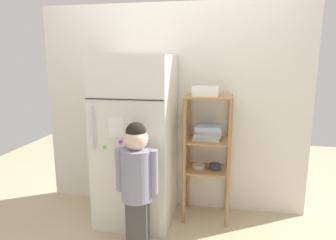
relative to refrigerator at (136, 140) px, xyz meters
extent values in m
plane|color=tan|center=(0.27, -0.02, -0.79)|extent=(6.00, 6.00, 0.00)
cube|color=silver|center=(0.27, 0.35, 0.25)|extent=(2.72, 0.03, 2.08)
cube|color=silver|center=(0.00, 0.00, 0.00)|extent=(0.69, 0.64, 1.58)
cube|color=black|center=(0.00, -0.32, 0.43)|extent=(0.67, 0.01, 0.01)
cylinder|color=silver|center=(-0.27, -0.34, 0.19)|extent=(0.02, 0.02, 0.38)
cube|color=white|center=(-0.07, -0.32, 0.19)|extent=(0.13, 0.01, 0.17)
cube|color=#5DEE38|center=(-0.19, -0.33, 0.01)|extent=(0.03, 0.02, 0.03)
cube|color=#C338E6|center=(-0.04, -0.33, 0.07)|extent=(0.03, 0.01, 0.03)
cube|color=red|center=(0.20, -0.33, -0.33)|extent=(0.04, 0.02, 0.03)
cube|color=yellow|center=(0.11, -0.33, -0.24)|extent=(0.03, 0.02, 0.03)
cube|color=orange|center=(-0.06, -0.33, -0.04)|extent=(0.03, 0.02, 0.03)
cube|color=#444240|center=(0.15, -0.49, -0.57)|extent=(0.18, 0.11, 0.44)
cylinder|color=gray|center=(0.15, -0.49, -0.14)|extent=(0.25, 0.25, 0.42)
sphere|color=gray|center=(0.15, -0.41, 0.06)|extent=(0.11, 0.11, 0.11)
sphere|color=beige|center=(0.15, -0.49, 0.15)|extent=(0.19, 0.19, 0.19)
sphere|color=black|center=(0.15, -0.49, 0.20)|extent=(0.16, 0.16, 0.16)
cylinder|color=gray|center=(0.01, -0.49, -0.11)|extent=(0.07, 0.07, 0.36)
cylinder|color=gray|center=(0.29, -0.49, -0.11)|extent=(0.07, 0.07, 0.36)
cylinder|color=#9E7247|center=(0.46, -0.02, -0.19)|extent=(0.04, 0.04, 1.21)
cylinder|color=#9E7247|center=(0.87, -0.02, -0.19)|extent=(0.04, 0.04, 1.21)
cylinder|color=#9E7247|center=(0.46, 0.30, -0.19)|extent=(0.04, 0.04, 1.21)
cylinder|color=#9E7247|center=(0.87, 0.30, -0.19)|extent=(0.04, 0.04, 1.21)
cube|color=#9E7247|center=(0.67, 0.14, 0.41)|extent=(0.43, 0.34, 0.02)
cube|color=#9E7247|center=(0.67, 0.14, -0.01)|extent=(0.43, 0.34, 0.02)
cube|color=#9E7247|center=(0.67, 0.14, -0.30)|extent=(0.43, 0.34, 0.02)
cube|color=silver|center=(0.65, 0.15, 0.02)|extent=(0.24, 0.19, 0.04)
cube|color=#99B2C6|center=(0.66, 0.14, 0.05)|extent=(0.26, 0.21, 0.03)
cube|color=#B293A3|center=(0.68, 0.14, 0.08)|extent=(0.25, 0.21, 0.03)
cube|color=#99B2C6|center=(0.67, 0.13, 0.12)|extent=(0.25, 0.20, 0.04)
cylinder|color=beige|center=(0.59, 0.14, -0.27)|extent=(0.12, 0.12, 0.04)
cylinder|color=#2D384C|center=(0.74, 0.14, -0.27)|extent=(0.12, 0.12, 0.05)
cube|color=white|center=(0.63, 0.13, 0.42)|extent=(0.24, 0.16, 0.01)
cube|color=white|center=(0.63, 0.05, 0.47)|extent=(0.24, 0.01, 0.09)
cube|color=white|center=(0.63, 0.21, 0.47)|extent=(0.24, 0.01, 0.09)
cube|color=white|center=(0.52, 0.13, 0.47)|extent=(0.01, 0.16, 0.09)
cube|color=white|center=(0.75, 0.13, 0.47)|extent=(0.01, 0.16, 0.09)
sphere|color=#992309|center=(0.66, 0.14, 0.46)|extent=(0.07, 0.07, 0.07)
sphere|color=#B33B1F|center=(0.60, 0.11, 0.46)|extent=(0.06, 0.06, 0.06)
sphere|color=orange|center=(0.67, 0.11, 0.47)|extent=(0.08, 0.08, 0.08)
camera|label=1|loc=(0.82, -2.66, 0.76)|focal=32.34mm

